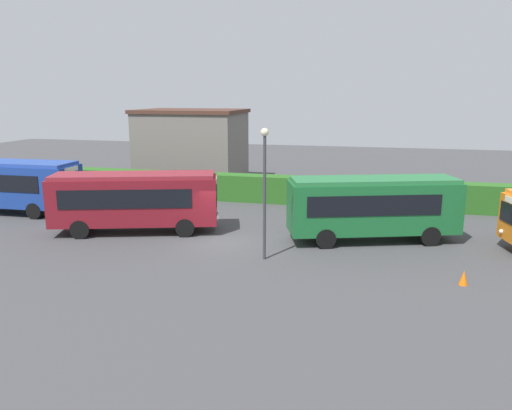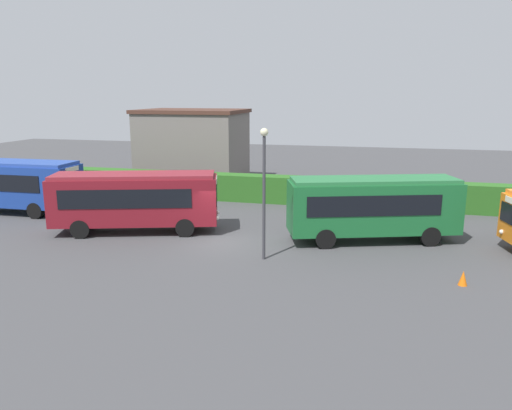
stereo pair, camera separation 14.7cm
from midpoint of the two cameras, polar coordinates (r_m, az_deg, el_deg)
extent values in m
plane|color=#424244|center=(25.91, -3.96, -4.19)|extent=(98.39, 98.39, 0.00)
cube|color=navy|center=(35.84, -27.09, 2.19)|extent=(10.49, 2.81, 2.58)
cube|color=black|center=(36.96, -26.25, 3.04)|extent=(8.14, 0.25, 1.03)
cube|color=black|center=(32.71, -20.06, 2.48)|extent=(0.09, 2.08, 1.08)
cube|color=silver|center=(32.59, -20.16, 3.87)|extent=(0.08, 1.40, 0.28)
cylinder|color=black|center=(35.06, -21.59, 0.25)|extent=(1.01, 0.31, 1.00)
cylinder|color=black|center=(33.21, -23.82, -0.60)|extent=(1.01, 0.31, 1.00)
sphere|color=silver|center=(33.51, -19.24, 0.59)|extent=(0.22, 0.22, 0.22)
sphere|color=silver|center=(32.36, -20.52, 0.09)|extent=(0.22, 0.22, 0.22)
cube|color=maroon|center=(27.94, -13.50, 0.57)|extent=(9.18, 4.93, 2.52)
cube|color=maroon|center=(27.69, -13.65, 3.32)|extent=(8.87, 4.67, 0.20)
cube|color=black|center=(29.10, -13.70, 1.64)|extent=(6.61, 2.10, 1.01)
cube|color=black|center=(26.77, -14.62, 0.65)|extent=(6.61, 2.10, 1.01)
cube|color=black|center=(27.43, -4.35, 1.31)|extent=(0.62, 1.88, 1.06)
cube|color=silver|center=(27.29, -4.38, 2.91)|extent=(0.43, 1.27, 0.28)
cylinder|color=black|center=(28.94, -7.63, -1.44)|extent=(1.04, 0.57, 1.00)
cylinder|color=black|center=(26.82, -7.97, -2.58)|extent=(1.04, 0.57, 1.00)
cylinder|color=black|center=(29.87, -18.20, -1.53)|extent=(1.04, 0.57, 1.00)
cylinder|color=black|center=(27.83, -19.34, -2.63)|extent=(1.04, 0.57, 1.00)
sphere|color=silver|center=(28.33, -4.26, -0.84)|extent=(0.22, 0.22, 0.22)
sphere|color=silver|center=(27.05, -4.30, -1.49)|extent=(0.22, 0.22, 0.22)
cube|color=#19602D|center=(26.18, 13.39, -0.19)|extent=(8.90, 4.99, 2.56)
cube|color=#27723C|center=(25.91, 13.55, 2.79)|extent=(8.59, 4.73, 0.20)
cube|color=black|center=(27.14, 12.06, 0.99)|extent=(6.37, 2.19, 1.02)
cube|color=black|center=(24.91, 13.60, -0.12)|extent=(6.37, 2.19, 1.02)
cube|color=black|center=(27.74, 21.94, 0.60)|extent=(0.66, 1.84, 1.08)
cube|color=silver|center=(27.60, 22.07, 2.21)|extent=(0.45, 1.24, 0.28)
cylinder|color=black|center=(28.38, 17.73, -2.22)|extent=(1.04, 0.59, 1.00)
cylinder|color=black|center=(26.47, 19.46, -3.41)|extent=(1.04, 0.59, 1.00)
cylinder|color=black|center=(26.83, 7.11, -2.55)|extent=(1.04, 0.59, 1.00)
cylinder|color=black|center=(24.81, 8.11, -3.85)|extent=(1.04, 0.59, 1.00)
sphere|color=silver|center=(28.58, 21.19, -1.56)|extent=(0.22, 0.22, 0.22)
sphere|color=silver|center=(27.45, 22.34, -2.21)|extent=(0.22, 0.22, 0.22)
cube|color=black|center=(26.33, 27.26, -1.01)|extent=(0.48, 1.97, 0.92)
cube|color=silver|center=(26.20, 27.40, 0.39)|extent=(0.34, 1.33, 0.28)
sphere|color=silver|center=(27.14, 26.40, -2.76)|extent=(0.22, 0.22, 0.22)
cube|color=silver|center=(37.71, -24.63, 0.65)|extent=(0.29, 0.24, 0.79)
cube|color=maroon|center=(37.57, -24.74, 1.76)|extent=(0.45, 0.27, 0.70)
sphere|color=brown|center=(37.50, -24.80, 2.44)|extent=(0.22, 0.22, 0.22)
cube|color=silver|center=(30.37, 14.98, -1.21)|extent=(0.37, 0.33, 0.88)
cube|color=silver|center=(30.18, 15.06, 0.31)|extent=(0.54, 0.40, 0.77)
sphere|color=brown|center=(30.08, 15.12, 1.25)|extent=(0.24, 0.24, 0.24)
cube|color=#2A6220|center=(35.10, 1.09, 1.88)|extent=(61.19, 1.43, 1.86)
cube|color=slate|center=(42.89, -7.10, 6.47)|extent=(8.27, 6.26, 5.88)
cube|color=#4C2D23|center=(42.67, -7.22, 10.60)|extent=(8.60, 6.51, 0.30)
cone|color=orange|center=(21.72, 22.77, -7.72)|extent=(0.36, 0.36, 0.60)
cylinder|color=#38383D|center=(22.44, 1.10, 0.65)|extent=(0.14, 0.14, 5.65)
sphere|color=beige|center=(22.02, 1.14, 8.33)|extent=(0.36, 0.36, 0.36)
camera|label=1|loc=(0.07, -89.84, 0.03)|focal=34.99mm
camera|label=2|loc=(0.07, 90.16, -0.03)|focal=34.99mm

